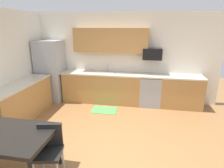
{
  "coord_description": "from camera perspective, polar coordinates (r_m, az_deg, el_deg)",
  "views": [
    {
      "loc": [
        0.73,
        -3.12,
        2.3
      ],
      "look_at": [
        0.0,
        1.0,
        1.0
      ],
      "focal_mm": 30.05,
      "sensor_mm": 36.0,
      "label": 1
    }
  ],
  "objects": [
    {
      "name": "ground_plane",
      "position": [
        3.94,
        -2.69,
        -18.43
      ],
      "size": [
        12.0,
        12.0,
        0.0
      ],
      "primitive_type": "plane",
      "color": "olive"
    },
    {
      "name": "wall_back",
      "position": [
        5.89,
        2.84,
        7.95
      ],
      "size": [
        5.8,
        0.1,
        2.7
      ],
      "primitive_type": "cube",
      "color": "silver",
      "rests_on": "ground"
    },
    {
      "name": "cabinet_run_back",
      "position": [
        5.87,
        -3.16,
        -1.15
      ],
      "size": [
        2.38,
        0.6,
        0.9
      ],
      "primitive_type": "cube",
      "color": "#AD7A42",
      "rests_on": "ground"
    },
    {
      "name": "cabinet_run_back_right",
      "position": [
        5.83,
        20.24,
        -2.37
      ],
      "size": [
        1.17,
        0.6,
        0.9
      ],
      "primitive_type": "cube",
      "color": "#AD7A42",
      "rests_on": "ground"
    },
    {
      "name": "cabinet_run_left",
      "position": [
        5.29,
        -25.87,
        -5.04
      ],
      "size": [
        0.6,
        2.0,
        0.9
      ],
      "primitive_type": "cube",
      "color": "#AD7A42",
      "rests_on": "ground"
    },
    {
      "name": "countertop_back",
      "position": [
        5.64,
        2.32,
        3.07
      ],
      "size": [
        4.8,
        0.64,
        0.04
      ],
      "primitive_type": "cube",
      "color": "beige",
      "rests_on": "cabinet_run_back"
    },
    {
      "name": "countertop_left",
      "position": [
        5.14,
        -26.55,
        -0.17
      ],
      "size": [
        0.64,
        2.0,
        0.04
      ],
      "primitive_type": "cube",
      "color": "beige",
      "rests_on": "cabinet_run_left"
    },
    {
      "name": "upper_cabinets_back",
      "position": [
        5.66,
        -0.46,
        13.19
      ],
      "size": [
        2.2,
        0.34,
        0.7
      ],
      "primitive_type": "cube",
      "color": "#AD7A42"
    },
    {
      "name": "refrigerator",
      "position": [
        6.23,
        -18.1,
        3.81
      ],
      "size": [
        0.76,
        0.7,
        1.89
      ],
      "primitive_type": "cube",
      "color": "#9EA0A5",
      "rests_on": "ground"
    },
    {
      "name": "oven_range",
      "position": [
        5.73,
        11.52,
        -1.91
      ],
      "size": [
        0.6,
        0.6,
        0.91
      ],
      "color": "#999BA0",
      "rests_on": "ground"
    },
    {
      "name": "microwave",
      "position": [
        5.58,
        12.16,
        8.94
      ],
      "size": [
        0.54,
        0.36,
        0.32
      ],
      "primitive_type": "cube",
      "color": "black"
    },
    {
      "name": "sink_basin",
      "position": [
        5.71,
        -1.6,
        2.85
      ],
      "size": [
        0.48,
        0.4,
        0.14
      ],
      "primitive_type": "cube",
      "color": "#A5A8AD",
      "rests_on": "countertop_back"
    },
    {
      "name": "sink_faucet",
      "position": [
        5.85,
        -1.26,
        4.8
      ],
      "size": [
        0.02,
        0.02,
        0.24
      ],
      "primitive_type": "cylinder",
      "color": "#B2B5BA",
      "rests_on": "countertop_back"
    },
    {
      "name": "dining_table",
      "position": [
        3.33,
        -29.66,
        -13.8
      ],
      "size": [
        1.4,
        0.9,
        0.77
      ],
      "color": "black",
      "rests_on": "ground"
    },
    {
      "name": "chair_near_table",
      "position": [
        3.2,
        -18.6,
        -17.85
      ],
      "size": [
        0.47,
        0.47,
        0.85
      ],
      "color": "black",
      "rests_on": "ground"
    },
    {
      "name": "floor_mat",
      "position": [
        5.4,
        -2.36,
        -7.91
      ],
      "size": [
        0.7,
        0.5,
        0.01
      ],
      "primitive_type": "cube",
      "color": "#4CA54C",
      "rests_on": "ground"
    }
  ]
}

